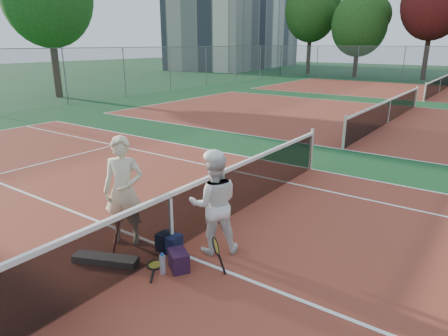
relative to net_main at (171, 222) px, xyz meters
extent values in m
plane|color=#103E1C|center=(0.00, 0.00, -0.51)|extent=(130.00, 130.00, 0.00)
cube|color=maroon|center=(0.00, 0.00, -0.51)|extent=(23.77, 10.97, 0.01)
cube|color=maroon|center=(0.00, 13.50, -0.51)|extent=(23.77, 10.97, 0.01)
cube|color=maroon|center=(0.00, 27.00, -0.51)|extent=(23.77, 10.97, 0.01)
cube|color=beige|center=(-28.00, 44.00, 6.99)|extent=(12.96, 23.18, 15.00)
imported|color=beige|center=(-0.85, -0.20, 0.41)|extent=(0.80, 0.74, 1.85)
imported|color=white|center=(0.56, 0.41, 0.31)|extent=(1.01, 1.00, 1.65)
cube|color=black|center=(-0.02, -0.04, -0.36)|extent=(0.39, 0.28, 0.30)
cube|color=black|center=(0.47, -0.36, -0.36)|extent=(0.44, 0.41, 0.30)
cube|color=#635F5A|center=(-0.59, -0.88, -0.46)|extent=(1.04, 0.63, 0.11)
cylinder|color=#C9E0FF|center=(0.36, -0.59, -0.36)|extent=(0.09, 0.09, 0.30)
cylinder|color=#382314|center=(-14.81, 38.20, 2.08)|extent=(0.44, 0.44, 5.18)
ellipsoid|color=#1C4714|center=(-14.81, 38.20, 5.96)|extent=(5.53, 5.53, 6.36)
cylinder|color=#382314|center=(-9.15, 36.97, 1.48)|extent=(0.44, 0.44, 3.98)
ellipsoid|color=#1B4915|center=(-9.15, 36.97, 4.47)|extent=(5.32, 5.32, 6.12)
cylinder|color=#382314|center=(-2.89, 37.36, 2.12)|extent=(0.44, 0.44, 5.26)
ellipsoid|color=#4C1011|center=(-2.89, 37.36, 6.07)|extent=(5.47, 5.47, 6.29)
cylinder|color=#382314|center=(-19.09, 10.32, 1.88)|extent=(0.44, 0.44, 4.78)
camera|label=1|loc=(4.09, -4.27, 2.75)|focal=32.00mm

